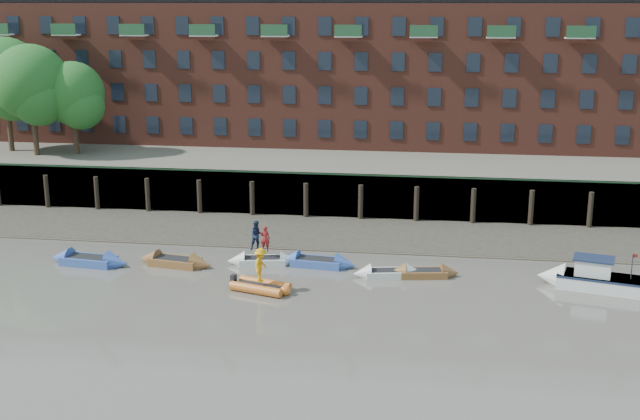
% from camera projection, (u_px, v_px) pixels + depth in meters
% --- Properties ---
extents(ground, '(220.00, 220.00, 0.00)m').
position_uv_depth(ground, '(275.00, 340.00, 37.50)').
color(ground, '#625C55').
rests_on(ground, ground).
extents(foreshore, '(110.00, 8.00, 0.50)m').
position_uv_depth(foreshore, '(326.00, 233.00, 54.75)').
color(foreshore, '#3D382F').
rests_on(foreshore, ground).
extents(mud_band, '(110.00, 1.60, 0.10)m').
position_uv_depth(mud_band, '(319.00, 248.00, 51.49)').
color(mud_band, '#4C4336').
rests_on(mud_band, ground).
extents(river_wall, '(110.00, 1.23, 3.30)m').
position_uv_depth(river_wall, '(334.00, 196.00, 58.54)').
color(river_wall, '#2D2A26').
rests_on(river_wall, ground).
extents(bank_terrace, '(110.00, 28.00, 3.20)m').
position_uv_depth(bank_terrace, '(353.00, 160.00, 71.59)').
color(bank_terrace, '#5E594D').
rests_on(bank_terrace, ground).
extents(apartment_terrace, '(80.60, 15.56, 20.98)m').
position_uv_depth(apartment_terrace, '(355.00, 31.00, 69.72)').
color(apartment_terrace, brown).
rests_on(apartment_terrace, bank_terrace).
extents(tree_cluster, '(11.76, 7.74, 9.40)m').
position_uv_depth(tree_cluster, '(29.00, 82.00, 64.90)').
color(tree_cluster, '#3A281C').
rests_on(tree_cluster, bank_terrace).
extents(rowboat_1, '(5.14, 2.03, 1.45)m').
position_uv_depth(rowboat_1, '(89.00, 260.00, 48.16)').
color(rowboat_1, '#3856A6').
rests_on(rowboat_1, ground).
extents(rowboat_2, '(4.84, 2.13, 1.36)m').
position_uv_depth(rowboat_2, '(175.00, 262.00, 47.98)').
color(rowboat_2, brown).
rests_on(rowboat_2, ground).
extents(rowboat_3, '(4.42, 1.95, 1.24)m').
position_uv_depth(rowboat_3, '(263.00, 261.00, 48.21)').
color(rowboat_3, silver).
rests_on(rowboat_3, ground).
extents(rowboat_4, '(4.84, 1.94, 1.37)m').
position_uv_depth(rowboat_4, '(317.00, 262.00, 47.89)').
color(rowboat_4, '#3856A6').
rests_on(rowboat_4, ground).
extents(rowboat_5, '(4.20, 1.92, 1.17)m').
position_uv_depth(rowboat_5, '(388.00, 273.00, 46.03)').
color(rowboat_5, silver).
rests_on(rowboat_5, ground).
extents(rowboat_6, '(4.27, 1.86, 1.20)m').
position_uv_depth(rowboat_6, '(423.00, 273.00, 46.04)').
color(rowboat_6, brown).
rests_on(rowboat_6, ground).
extents(rib_tender, '(3.48, 2.43, 0.59)m').
position_uv_depth(rib_tender, '(263.00, 287.00, 43.73)').
color(rib_tender, orange).
rests_on(rib_tender, ground).
extents(motor_launch, '(5.78, 3.10, 2.27)m').
position_uv_depth(motor_launch, '(582.00, 277.00, 44.26)').
color(motor_launch, silver).
rests_on(motor_launch, ground).
extents(person_rower_a, '(0.57, 0.38, 1.55)m').
position_uv_depth(person_rower_a, '(265.00, 239.00, 47.89)').
color(person_rower_a, maroon).
rests_on(person_rower_a, rowboat_3).
extents(person_rower_b, '(1.10, 1.01, 1.82)m').
position_uv_depth(person_rower_b, '(257.00, 236.00, 48.01)').
color(person_rower_b, '#19233F').
rests_on(person_rower_b, rowboat_3).
extents(person_rib_crew, '(0.87, 1.31, 1.90)m').
position_uv_depth(person_rib_crew, '(261.00, 265.00, 43.41)').
color(person_rib_crew, orange).
rests_on(person_rib_crew, rib_tender).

